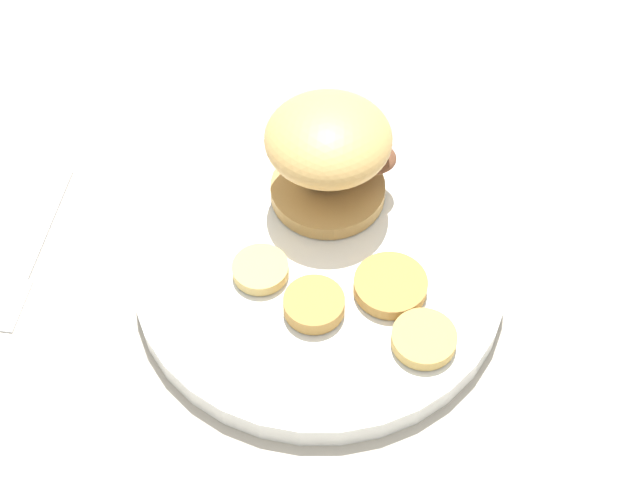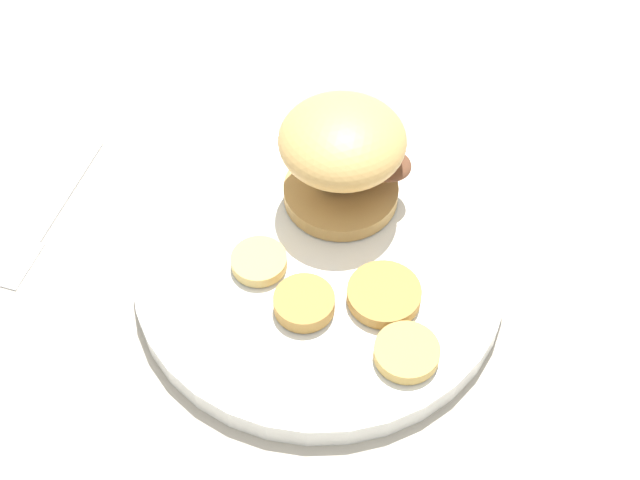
{
  "view_description": "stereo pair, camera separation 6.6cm",
  "coord_description": "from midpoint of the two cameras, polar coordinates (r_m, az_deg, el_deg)",
  "views": [
    {
      "loc": [
        0.41,
        0.04,
        0.57
      ],
      "look_at": [
        0.0,
        0.0,
        0.05
      ],
      "focal_mm": 50.0,
      "sensor_mm": 36.0,
      "label": 1
    },
    {
      "loc": [
        0.39,
        0.1,
        0.57
      ],
      "look_at": [
        0.0,
        0.0,
        0.05
      ],
      "focal_mm": 50.0,
      "sensor_mm": 36.0,
      "label": 2
    }
  ],
  "objects": [
    {
      "name": "potato_round_1",
      "position": [
        0.65,
        2.02,
        -4.27
      ],
      "size": [
        0.05,
        0.05,
        0.01
      ],
      "primitive_type": "cylinder",
      "color": "#BC8942",
      "rests_on": "dinner_plate"
    },
    {
      "name": "potato_round_2",
      "position": [
        0.64,
        8.56,
        -7.33
      ],
      "size": [
        0.05,
        0.05,
        0.01
      ],
      "primitive_type": "cylinder",
      "color": "tan",
      "rests_on": "dinner_plate"
    },
    {
      "name": "fork",
      "position": [
        0.76,
        -14.6,
        1.58
      ],
      "size": [
        0.16,
        0.03,
        0.0
      ],
      "color": "silver",
      "rests_on": "ground_plane"
    },
    {
      "name": "sandwich",
      "position": [
        0.69,
        4.28,
        5.4
      ],
      "size": [
        0.11,
        0.11,
        0.09
      ],
      "color": "tan",
      "rests_on": "dinner_plate"
    },
    {
      "name": "potato_round_3",
      "position": [
        0.68,
        -1.14,
        -1.56
      ],
      "size": [
        0.04,
        0.04,
        0.01
      ],
      "primitive_type": "cylinder",
      "color": "#DBB766",
      "rests_on": "dinner_plate"
    },
    {
      "name": "ground_plane",
      "position": [
        0.7,
        2.7,
        -2.55
      ],
      "size": [
        4.0,
        4.0,
        0.0
      ],
      "primitive_type": "plane",
      "color": "#B2A899"
    },
    {
      "name": "dinner_plate",
      "position": [
        0.69,
        2.74,
        -1.95
      ],
      "size": [
        0.29,
        0.29,
        0.02
      ],
      "color": "white",
      "rests_on": "ground_plane"
    },
    {
      "name": "potato_round_0",
      "position": [
        0.66,
        6.99,
        -3.67
      ],
      "size": [
        0.06,
        0.06,
        0.01
      ],
      "primitive_type": "cylinder",
      "color": "#BC8942",
      "rests_on": "dinner_plate"
    }
  ]
}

